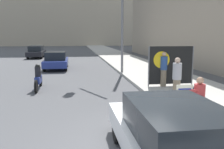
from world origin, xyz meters
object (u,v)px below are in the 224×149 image
(pedestrian_behind, at_px, (164,69))
(protest_banner, at_px, (171,65))
(jogger_on_sidewalk, at_px, (177,79))
(parked_car_curbside, at_px, (173,138))
(car_on_road_nearest, at_px, (56,60))
(car_on_road_midblock, at_px, (36,52))
(motorcycle_on_road, at_px, (38,79))
(traffic_light_pole, at_px, (111,10))
(seated_protester, at_px, (200,96))

(pedestrian_behind, bearing_deg, protest_banner, -99.15)
(jogger_on_sidewalk, distance_m, parked_car_curbside, 5.09)
(pedestrian_behind, xyz_separation_m, car_on_road_nearest, (-5.69, 8.52, -0.32))
(pedestrian_behind, height_order, car_on_road_midblock, pedestrian_behind)
(car_on_road_midblock, xyz_separation_m, motorcycle_on_road, (2.66, -18.25, -0.18))
(car_on_road_nearest, bearing_deg, pedestrian_behind, -56.25)
(pedestrian_behind, bearing_deg, jogger_on_sidewalk, 155.80)
(traffic_light_pole, bearing_deg, car_on_road_midblock, 115.48)
(traffic_light_pole, height_order, parked_car_curbside, traffic_light_pole)
(pedestrian_behind, distance_m, motorcycle_on_road, 6.14)
(traffic_light_pole, relative_size, motorcycle_on_road, 2.75)
(jogger_on_sidewalk, distance_m, car_on_road_midblock, 23.27)
(seated_protester, xyz_separation_m, traffic_light_pole, (-1.35, 9.38, 3.41))
(jogger_on_sidewalk, height_order, car_on_road_nearest, jogger_on_sidewalk)
(seated_protester, distance_m, pedestrian_behind, 4.60)
(car_on_road_nearest, height_order, motorcycle_on_road, car_on_road_nearest)
(seated_protester, height_order, motorcycle_on_road, seated_protester)
(seated_protester, distance_m, parked_car_curbside, 3.28)
(traffic_light_pole, bearing_deg, motorcycle_on_road, -137.18)
(jogger_on_sidewalk, relative_size, motorcycle_on_road, 0.74)
(car_on_road_midblock, bearing_deg, seated_protester, -70.96)
(traffic_light_pole, xyz_separation_m, motorcycle_on_road, (-4.19, -3.88, -3.68))
(car_on_road_midblock, bearing_deg, pedestrian_behind, -65.58)
(seated_protester, xyz_separation_m, jogger_on_sidewalk, (0.10, 2.01, 0.18))
(motorcycle_on_road, bearing_deg, traffic_light_pole, 42.82)
(car_on_road_nearest, xyz_separation_m, car_on_road_midblock, (-3.02, 10.67, 0.02))
(protest_banner, relative_size, parked_car_curbside, 0.50)
(protest_banner, height_order, traffic_light_pole, traffic_light_pole)
(motorcycle_on_road, bearing_deg, car_on_road_midblock, 98.29)
(protest_banner, distance_m, car_on_road_midblock, 21.20)
(protest_banner, bearing_deg, jogger_on_sidewalk, -106.75)
(jogger_on_sidewalk, xyz_separation_m, parked_car_curbside, (-2.05, -4.65, -0.29))
(seated_protester, bearing_deg, traffic_light_pole, 95.53)
(pedestrian_behind, bearing_deg, parked_car_curbside, 146.15)
(seated_protester, distance_m, motorcycle_on_road, 7.81)
(pedestrian_behind, height_order, protest_banner, protest_banner)
(seated_protester, xyz_separation_m, pedestrian_behind, (0.52, 4.56, 0.21))
(car_on_road_nearest, xyz_separation_m, motorcycle_on_road, (-0.36, -7.58, -0.15))
(pedestrian_behind, xyz_separation_m, protest_banner, (0.37, 0.04, 0.17))
(car_on_road_midblock, bearing_deg, motorcycle_on_road, -81.71)
(traffic_light_pole, height_order, car_on_road_midblock, traffic_light_pole)
(seated_protester, xyz_separation_m, car_on_road_nearest, (-5.18, 13.08, -0.11))
(jogger_on_sidewalk, bearing_deg, parked_car_curbside, 78.47)
(jogger_on_sidewalk, height_order, motorcycle_on_road, jogger_on_sidewalk)
(pedestrian_behind, bearing_deg, motorcycle_on_road, 66.17)
(protest_banner, bearing_deg, traffic_light_pole, 115.01)
(protest_banner, distance_m, parked_car_curbside, 7.79)
(jogger_on_sidewalk, height_order, car_on_road_midblock, jogger_on_sidewalk)
(protest_banner, bearing_deg, motorcycle_on_road, 171.99)
(parked_car_curbside, bearing_deg, motorcycle_on_road, 113.80)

